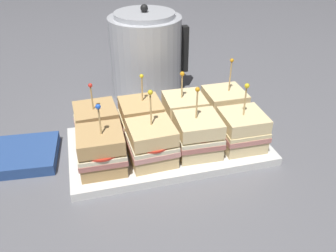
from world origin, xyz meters
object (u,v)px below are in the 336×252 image
(sandwich_front_center_left, at_px, (152,143))
(sandwich_front_center_right, at_px, (198,135))
(sandwich_back_far_left, at_px, (97,124))
(sandwich_back_far_right, at_px, (224,107))
(napkin_stack, at_px, (25,155))
(sandwich_front_far_right, at_px, (242,130))
(serving_platter, at_px, (168,146))
(sandwich_front_far_left, at_px, (101,151))
(kettle_steel, at_px, (146,55))
(sandwich_back_center_left, at_px, (141,119))
(sandwich_back_center_right, at_px, (184,113))

(sandwich_front_center_left, height_order, sandwich_front_center_right, sandwich_front_center_left)
(sandwich_front_center_left, bearing_deg, sandwich_back_far_left, 134.57)
(sandwich_front_center_right, xyz_separation_m, sandwich_back_far_right, (0.10, 0.10, 0.00))
(sandwich_front_center_right, relative_size, sandwich_back_far_left, 1.07)
(sandwich_front_center_right, bearing_deg, napkin_stack, 165.78)
(sandwich_front_far_right, distance_m, sandwich_back_far_right, 0.10)
(sandwich_front_far_right, relative_size, sandwich_back_far_right, 0.93)
(sandwich_front_center_left, xyz_separation_m, sandwich_front_center_right, (0.10, 0.00, -0.00))
(serving_platter, xyz_separation_m, sandwich_back_far_left, (-0.15, 0.05, 0.05))
(sandwich_front_far_left, xyz_separation_m, kettle_steel, (0.16, 0.35, 0.05))
(sandwich_front_center_right, bearing_deg, kettle_steel, 95.81)
(sandwich_back_far_left, bearing_deg, sandwich_back_center_left, -1.06)
(sandwich_front_far_right, height_order, sandwich_back_center_left, sandwich_front_far_right)
(sandwich_front_far_left, relative_size, sandwich_front_far_right, 0.97)
(sandwich_front_far_right, bearing_deg, napkin_stack, 168.54)
(sandwich_front_far_left, distance_m, sandwich_front_far_right, 0.30)
(sandwich_front_center_right, height_order, sandwich_back_far_right, sandwich_back_far_right)
(sandwich_front_far_right, distance_m, sandwich_back_far_left, 0.31)
(sandwich_back_far_left, relative_size, kettle_steel, 0.57)
(sandwich_front_center_right, relative_size, napkin_stack, 1.06)
(sandwich_back_center_right, bearing_deg, sandwich_front_center_right, -90.24)
(sandwich_front_far_right, xyz_separation_m, sandwich_back_center_left, (-0.20, 0.10, 0.00))
(sandwich_front_center_left, relative_size, sandwich_front_center_right, 1.04)
(sandwich_front_center_left, relative_size, napkin_stack, 1.10)
(kettle_steel, bearing_deg, sandwich_front_far_right, -68.86)
(sandwich_front_center_right, xyz_separation_m, napkin_stack, (-0.35, 0.09, -0.05))
(sandwich_back_center_left, relative_size, napkin_stack, 1.02)
(sandwich_back_far_left, bearing_deg, sandwich_front_far_right, -18.52)
(serving_platter, bearing_deg, kettle_steel, 86.92)
(serving_platter, distance_m, sandwich_back_far_right, 0.17)
(sandwich_back_center_right, xyz_separation_m, sandwich_back_far_right, (0.10, 0.00, 0.00))
(sandwich_front_center_left, xyz_separation_m, sandwich_back_far_right, (0.20, 0.10, -0.00))
(serving_platter, bearing_deg, sandwich_back_center_right, 43.11)
(sandwich_front_center_left, distance_m, sandwich_back_center_left, 0.10)
(sandwich_back_far_left, height_order, sandwich_back_center_left, sandwich_back_center_left)
(sandwich_front_center_left, bearing_deg, sandwich_back_center_right, 45.37)
(sandwich_front_far_left, height_order, sandwich_back_center_left, same)
(sandwich_front_center_left, height_order, sandwich_back_far_left, sandwich_front_center_left)
(sandwich_front_far_left, height_order, sandwich_front_center_left, sandwich_front_center_left)
(sandwich_front_far_right, height_order, sandwich_back_far_left, sandwich_front_far_right)
(napkin_stack, bearing_deg, sandwich_front_center_left, -20.11)
(sandwich_front_center_right, distance_m, sandwich_back_far_right, 0.14)
(sandwich_front_far_right, bearing_deg, sandwich_back_center_right, 135.07)
(sandwich_front_far_right, bearing_deg, sandwich_back_far_left, 161.48)
(sandwich_front_far_left, bearing_deg, napkin_stack, 149.26)
(sandwich_back_far_right, bearing_deg, sandwich_back_center_right, -177.53)
(sandwich_front_center_right, relative_size, sandwich_back_far_right, 0.94)
(serving_platter, height_order, sandwich_back_far_left, sandwich_back_far_left)
(serving_platter, relative_size, sandwich_front_far_left, 2.97)
(sandwich_front_center_right, xyz_separation_m, kettle_steel, (-0.03, 0.34, 0.05))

